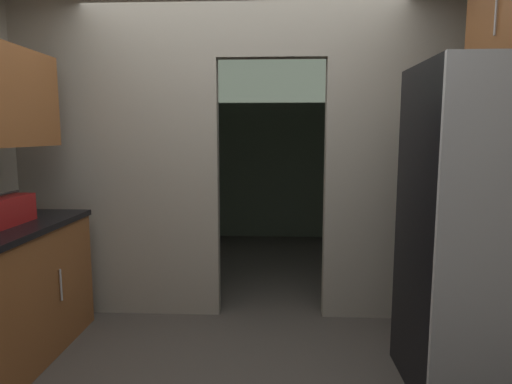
# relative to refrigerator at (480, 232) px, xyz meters

# --- Properties ---
(kitchen_partition) EXTENTS (3.68, 0.12, 2.57)m
(kitchen_partition) POSITION_rel_refrigerator_xyz_m (-1.48, 1.02, 0.40)
(kitchen_partition) COLOR #ADA899
(kitchen_partition) RESTS_ON ground
(adjoining_room_shell) EXTENTS (3.68, 2.86, 2.57)m
(adjoining_room_shell) POSITION_rel_refrigerator_xyz_m (-1.43, 2.98, 0.34)
(adjoining_room_shell) COLOR slate
(adjoining_room_shell) RESTS_ON ground
(refrigerator) EXTENTS (0.75, 0.75, 1.88)m
(refrigerator) POSITION_rel_refrigerator_xyz_m (0.00, 0.00, 0.00)
(refrigerator) COLOR black
(refrigerator) RESTS_ON ground
(boombox) EXTENTS (0.18, 0.42, 0.21)m
(boombox) POSITION_rel_refrigerator_xyz_m (-2.91, 0.22, 0.06)
(boombox) COLOR maroon
(boombox) RESTS_ON lower_cabinet_run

